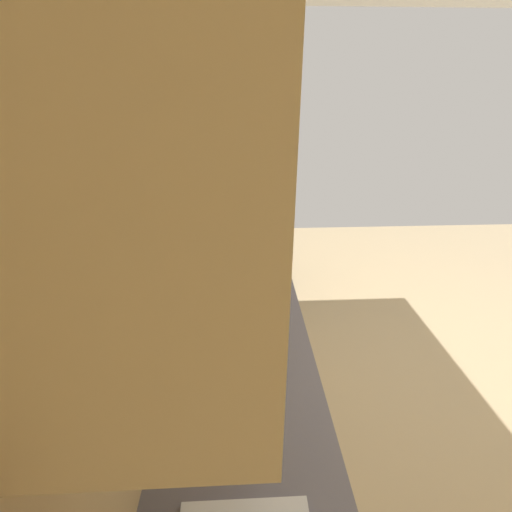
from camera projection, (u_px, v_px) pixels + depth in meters
ground_plane at (429, 392)px, 2.50m from camera, size 6.45×6.45×0.00m
wall_back at (172, 223)px, 1.86m from camera, size 4.15×0.12×2.62m
counter_run at (243, 395)px, 1.90m from camera, size 3.26×0.62×0.91m
upper_cabinets at (202, 116)px, 1.28m from camera, size 2.27×0.34×0.62m
window_back_wall at (76, 512)px, 0.60m from camera, size 0.52×0.02×0.65m
oven_range at (241, 244)px, 3.68m from camera, size 0.72×0.64×1.09m
microwave at (237, 234)px, 2.34m from camera, size 0.47×0.35×0.33m
bowl at (253, 322)px, 1.68m from camera, size 0.19×0.19×0.06m
kettle at (250, 280)px, 1.97m from camera, size 0.16×0.12×0.17m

